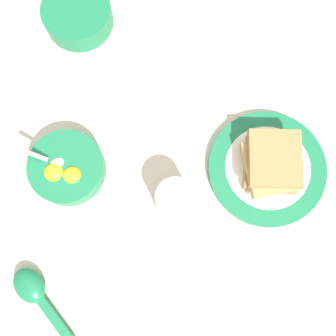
{
  "coord_description": "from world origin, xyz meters",
  "views": [
    {
      "loc": [
        -0.01,
        -0.26,
        0.72
      ],
      "look_at": [
        0.06,
        -0.12,
        0.02
      ],
      "focal_mm": 42.0,
      "sensor_mm": 36.0,
      "label": 1
    }
  ],
  "objects_px": {
    "drinking_cup": "(175,200)",
    "egg_bowl": "(67,168)",
    "toast_plate": "(267,168)",
    "soup_spoon": "(33,291)",
    "toast_sandwich": "(272,163)",
    "congee_bowl": "(78,15)"
  },
  "relations": [
    {
      "from": "drinking_cup",
      "to": "egg_bowl",
      "type": "bearing_deg",
      "value": 136.41
    },
    {
      "from": "toast_plate",
      "to": "soup_spoon",
      "type": "xyz_separation_m",
      "value": [
        -0.47,
        -0.01,
        0.0
      ]
    },
    {
      "from": "toast_sandwich",
      "to": "congee_bowl",
      "type": "relative_size",
      "value": 0.99
    },
    {
      "from": "egg_bowl",
      "to": "drinking_cup",
      "type": "bearing_deg",
      "value": -43.59
    },
    {
      "from": "toast_sandwich",
      "to": "egg_bowl",
      "type": "bearing_deg",
      "value": 154.3
    },
    {
      "from": "soup_spoon",
      "to": "congee_bowl",
      "type": "bearing_deg",
      "value": 58.01
    },
    {
      "from": "toast_sandwich",
      "to": "drinking_cup",
      "type": "height_order",
      "value": "drinking_cup"
    },
    {
      "from": "egg_bowl",
      "to": "drinking_cup",
      "type": "xyz_separation_m",
      "value": [
        0.15,
        -0.14,
        0.02
      ]
    },
    {
      "from": "toast_sandwich",
      "to": "soup_spoon",
      "type": "distance_m",
      "value": 0.47
    },
    {
      "from": "soup_spoon",
      "to": "congee_bowl",
      "type": "relative_size",
      "value": 1.13
    },
    {
      "from": "soup_spoon",
      "to": "toast_plate",
      "type": "bearing_deg",
      "value": 1.33
    },
    {
      "from": "egg_bowl",
      "to": "soup_spoon",
      "type": "bearing_deg",
      "value": -128.95
    },
    {
      "from": "toast_sandwich",
      "to": "drinking_cup",
      "type": "bearing_deg",
      "value": 174.43
    },
    {
      "from": "egg_bowl",
      "to": "congee_bowl",
      "type": "relative_size",
      "value": 0.99
    },
    {
      "from": "toast_plate",
      "to": "toast_sandwich",
      "type": "distance_m",
      "value": 0.04
    },
    {
      "from": "soup_spoon",
      "to": "congee_bowl",
      "type": "distance_m",
      "value": 0.53
    },
    {
      "from": "toast_sandwich",
      "to": "soup_spoon",
      "type": "bearing_deg",
      "value": -178.57
    },
    {
      "from": "toast_plate",
      "to": "soup_spoon",
      "type": "distance_m",
      "value": 0.47
    },
    {
      "from": "congee_bowl",
      "to": "drinking_cup",
      "type": "distance_m",
      "value": 0.42
    },
    {
      "from": "soup_spoon",
      "to": "drinking_cup",
      "type": "bearing_deg",
      "value": 5.87
    },
    {
      "from": "congee_bowl",
      "to": "toast_plate",
      "type": "bearing_deg",
      "value": -66.67
    },
    {
      "from": "toast_plate",
      "to": "congee_bowl",
      "type": "xyz_separation_m",
      "value": [
        -0.19,
        0.44,
        0.02
      ]
    }
  ]
}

